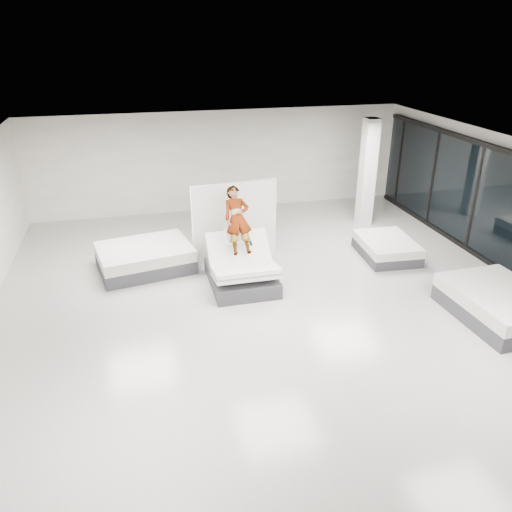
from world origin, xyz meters
name	(u,v)px	position (x,y,z in m)	size (l,w,h in m)	color
room	(281,244)	(0.00, 0.00, 1.60)	(14.00, 14.04, 3.20)	#B2B0A8
hero_bed	(241,270)	(-0.49, 1.49, 0.38)	(1.48, 1.95, 1.24)	#313135
person	(238,231)	(-0.49, 1.82, 1.23)	(0.61, 0.40, 1.66)	slate
remote	(251,243)	(-0.27, 1.47, 1.04)	(0.05, 0.14, 0.03)	black
divider_panel	(235,221)	(-0.31, 3.04, 1.01)	(2.23, 0.10, 2.03)	white
flat_bed_right_far	(387,248)	(3.57, 2.13, 0.24)	(1.42, 1.82, 0.48)	#313135
flat_bed_right_near	(499,305)	(4.37, -1.25, 0.31)	(1.76, 2.30, 0.62)	#313135
flat_bed_left_far	(145,258)	(-2.64, 2.88, 0.30)	(2.48, 2.04, 0.61)	#313135
column	(367,173)	(4.00, 4.50, 1.60)	(0.40, 0.40, 3.20)	silver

